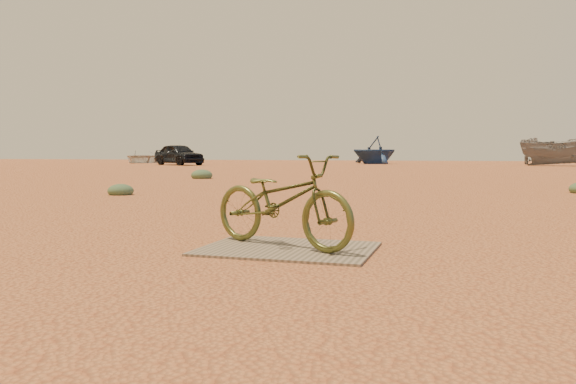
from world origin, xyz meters
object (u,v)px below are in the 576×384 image
(bicycle, at_px, (282,201))
(boat_far_left, at_px, (375,150))
(boat_mid_right, at_px, (561,151))
(plywood_board, at_px, (288,249))
(boat_near_left, at_px, (143,157))
(car, at_px, (179,154))

(bicycle, xyz_separation_m, boat_far_left, (-5.20, 39.63, 0.67))
(boat_far_left, height_order, boat_mid_right, boat_far_left)
(plywood_board, xyz_separation_m, bicycle, (-0.08, 0.05, 0.43))
(boat_near_left, relative_size, boat_far_left, 1.21)
(car, height_order, boat_far_left, boat_far_left)
(boat_far_left, relative_size, boat_mid_right, 0.81)
(boat_near_left, height_order, boat_far_left, boat_far_left)
(plywood_board, distance_m, bicycle, 0.44)
(bicycle, distance_m, boat_near_left, 45.47)
(bicycle, relative_size, boat_far_left, 0.38)
(plywood_board, relative_size, boat_mid_right, 0.29)
(bicycle, relative_size, car, 0.36)
(plywood_board, height_order, car, car)
(plywood_board, distance_m, boat_near_left, 45.56)
(car, relative_size, boat_far_left, 1.06)
(bicycle, bearing_deg, boat_far_left, 30.48)
(boat_near_left, bearing_deg, car, -49.13)
(plywood_board, relative_size, bicycle, 0.96)
(bicycle, bearing_deg, plywood_board, -98.74)
(plywood_board, xyz_separation_m, boat_far_left, (-5.27, 39.68, 1.10))
(plywood_board, bearing_deg, boat_near_left, 123.51)
(bicycle, xyz_separation_m, boat_mid_right, (7.74, 36.52, 0.56))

